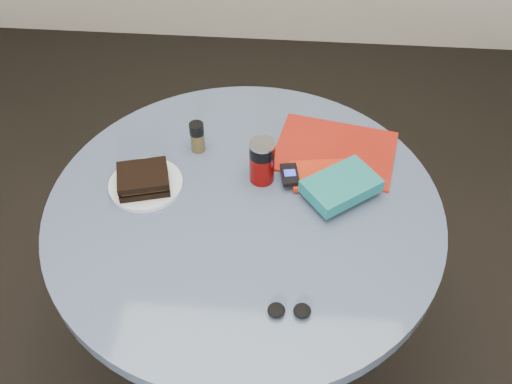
# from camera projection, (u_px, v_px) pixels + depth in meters

# --- Properties ---
(ground) EXTENTS (4.00, 4.00, 0.00)m
(ground) POSITION_uv_depth(u_px,v_px,m) (247.00, 350.00, 1.98)
(ground) COLOR black
(ground) RESTS_ON ground
(table) EXTENTS (1.00, 1.00, 0.75)m
(table) POSITION_uv_depth(u_px,v_px,m) (245.00, 245.00, 1.55)
(table) COLOR black
(table) RESTS_ON ground
(plate) EXTENTS (0.22, 0.22, 0.01)m
(plate) POSITION_uv_depth(u_px,v_px,m) (146.00, 184.00, 1.47)
(plate) COLOR silver
(plate) RESTS_ON table
(sandwich) EXTENTS (0.15, 0.14, 0.04)m
(sandwich) POSITION_uv_depth(u_px,v_px,m) (143.00, 179.00, 1.45)
(sandwich) COLOR black
(sandwich) RESTS_ON plate
(soda_can) EXTENTS (0.09, 0.09, 0.12)m
(soda_can) POSITION_uv_depth(u_px,v_px,m) (262.00, 161.00, 1.45)
(soda_can) COLOR #700805
(soda_can) RESTS_ON table
(pepper_grinder) EXTENTS (0.04, 0.04, 0.09)m
(pepper_grinder) POSITION_uv_depth(u_px,v_px,m) (197.00, 137.00, 1.54)
(pepper_grinder) COLOR #4C4020
(pepper_grinder) RESTS_ON table
(magazine) EXTENTS (0.36, 0.30, 0.01)m
(magazine) POSITION_uv_depth(u_px,v_px,m) (335.00, 151.00, 1.57)
(magazine) COLOR maroon
(magazine) RESTS_ON table
(red_book) EXTENTS (0.17, 0.13, 0.01)m
(red_book) POSITION_uv_depth(u_px,v_px,m) (321.00, 175.00, 1.49)
(red_book) COLOR #B1260D
(red_book) RESTS_ON magazine
(novel) EXTENTS (0.21, 0.20, 0.04)m
(novel) POSITION_uv_depth(u_px,v_px,m) (341.00, 186.00, 1.43)
(novel) COLOR #16686B
(novel) RESTS_ON red_book
(mp3_player) EXTENTS (0.06, 0.08, 0.01)m
(mp3_player) POSITION_uv_depth(u_px,v_px,m) (290.00, 175.00, 1.47)
(mp3_player) COLOR black
(mp3_player) RESTS_ON red_book
(headphones) EXTENTS (0.10, 0.04, 0.02)m
(headphones) POSITION_uv_depth(u_px,v_px,m) (289.00, 311.00, 1.21)
(headphones) COLOR black
(headphones) RESTS_ON table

